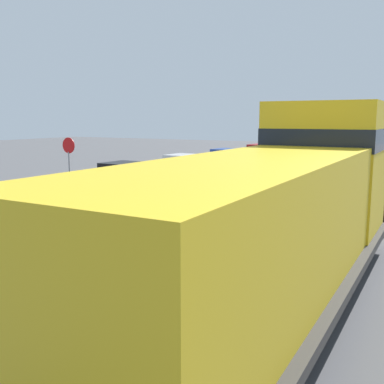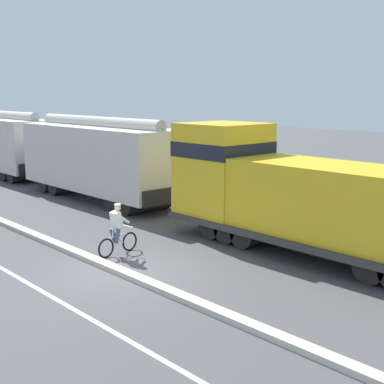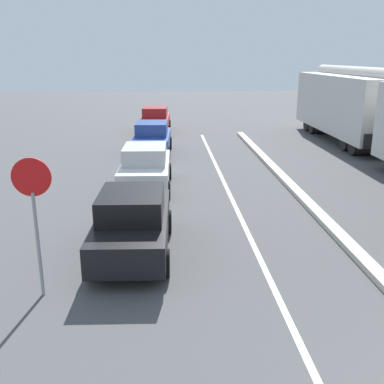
# 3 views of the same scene
# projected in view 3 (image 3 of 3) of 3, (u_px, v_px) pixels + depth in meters

# --- Properties ---
(median_curb) EXTENTS (0.36, 36.00, 0.16)m
(median_curb) POSITION_uv_depth(u_px,v_px,m) (359.00, 255.00, 10.88)
(median_curb) COLOR beige
(median_curb) RESTS_ON ground
(lane_stripe) EXTENTS (0.14, 36.00, 0.01)m
(lane_stripe) POSITION_uv_depth(u_px,v_px,m) (261.00, 261.00, 10.77)
(lane_stripe) COLOR silver
(lane_stripe) RESTS_ON ground
(hopper_car_middle) EXTENTS (2.90, 10.60, 4.18)m
(hopper_car_middle) POSITION_uv_depth(u_px,v_px,m) (349.00, 105.00, 25.34)
(hopper_car_middle) COLOR beige
(hopper_car_middle) RESTS_ON ground
(parked_car_black) EXTENTS (1.93, 4.25, 1.62)m
(parked_car_black) POSITION_uv_depth(u_px,v_px,m) (133.00, 222.00, 10.98)
(parked_car_black) COLOR black
(parked_car_black) RESTS_ON ground
(parked_car_white) EXTENTS (1.92, 4.24, 1.62)m
(parked_car_white) POSITION_uv_depth(u_px,v_px,m) (146.00, 167.00, 16.45)
(parked_car_white) COLOR silver
(parked_car_white) RESTS_ON ground
(parked_car_blue) EXTENTS (1.97, 4.27, 1.62)m
(parked_car_blue) POSITION_uv_depth(u_px,v_px,m) (152.00, 138.00, 22.25)
(parked_car_blue) COLOR #28479E
(parked_car_blue) RESTS_ON ground
(parked_car_red) EXTENTS (1.99, 4.28, 1.62)m
(parked_car_red) POSITION_uv_depth(u_px,v_px,m) (155.00, 120.00, 28.69)
(parked_car_red) COLOR red
(parked_car_red) RESTS_ON ground
(stop_sign) EXTENTS (0.76, 0.08, 2.88)m
(stop_sign) POSITION_uv_depth(u_px,v_px,m) (34.00, 201.00, 8.67)
(stop_sign) COLOR gray
(stop_sign) RESTS_ON ground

